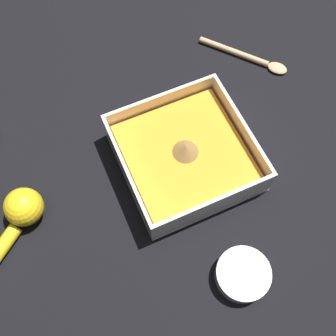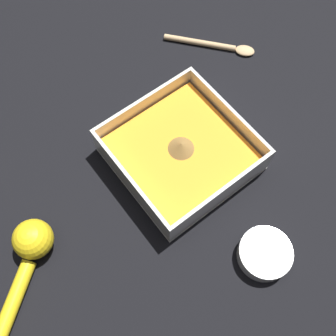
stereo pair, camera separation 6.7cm
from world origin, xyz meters
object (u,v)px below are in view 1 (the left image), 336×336
(wooden_spoon, at_px, (248,57))
(lemon_squeezer, at_px, (15,222))
(square_dish, at_px, (185,156))
(spice_bowl, at_px, (242,275))

(wooden_spoon, bearing_deg, lemon_squeezer, -113.06)
(square_dish, xyz_separation_m, wooden_spoon, (-0.16, 0.22, -0.02))
(square_dish, height_order, lemon_squeezer, square_dish)
(spice_bowl, distance_m, wooden_spoon, 0.44)
(square_dish, height_order, wooden_spoon, square_dish)
(spice_bowl, bearing_deg, square_dish, 179.05)
(square_dish, relative_size, lemon_squeezer, 1.19)
(square_dish, xyz_separation_m, spice_bowl, (0.22, -0.00, -0.01))
(spice_bowl, distance_m, lemon_squeezer, 0.38)
(spice_bowl, relative_size, wooden_spoon, 0.53)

